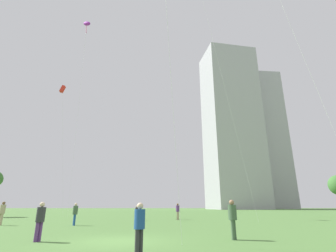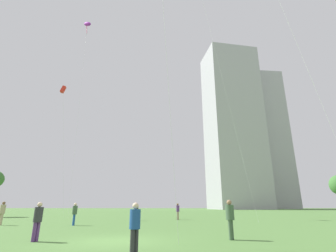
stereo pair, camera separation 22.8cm
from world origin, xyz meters
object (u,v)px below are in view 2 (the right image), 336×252
kite_flying_2 (87,24)px  kite_flying_0 (63,90)px  person_standing_1 (137,212)px  person_standing_6 (75,212)px  distant_highrise_0 (267,138)px  person_standing_4 (2,211)px  person_standing_5 (230,216)px  person_standing_0 (38,218)px  person_standing_3 (135,224)px  distant_highrise_1 (233,125)px  person_standing_2 (178,210)px

kite_flying_2 → kite_flying_0: bearing=-128.0°
person_standing_1 → person_standing_6: person_standing_6 is taller
person_standing_1 → distant_highrise_0: size_ratio=0.02×
person_standing_4 → kite_flying_2: 35.02m
person_standing_5 → kite_flying_2: kite_flying_2 is taller
person_standing_5 → kite_flying_0: kite_flying_0 is taller
person_standing_4 → kite_flying_2: (-0.83, 15.21, 31.53)m
kite_flying_0 → kite_flying_2: size_ratio=0.58×
distant_highrise_0 → kite_flying_0: bearing=-132.0°
person_standing_0 → person_standing_1: 16.33m
person_standing_6 → kite_flying_2: size_ratio=0.05×
person_standing_3 → kite_flying_0: kite_flying_0 is taller
person_standing_4 → distant_highrise_0: distant_highrise_0 is taller
person_standing_0 → person_standing_3: person_standing_0 is taller
person_standing_0 → kite_flying_2: size_ratio=0.05×
person_standing_6 → distant_highrise_1: 101.26m
person_standing_3 → person_standing_2: bearing=-145.3°
person_standing_3 → person_standing_6: (-6.69, 12.67, 0.06)m
person_standing_6 → distant_highrise_0: size_ratio=0.03×
person_standing_4 → person_standing_6: size_ratio=1.06×
person_standing_1 → kite_flying_2: (-11.21, 8.66, 31.72)m
person_standing_0 → person_standing_3: bearing=-91.9°
person_standing_1 → person_standing_4: 12.28m
kite_flying_0 → kite_flying_2: bearing=52.0°
person_standing_6 → kite_flying_2: (-6.92, 15.30, 31.60)m
person_standing_0 → person_standing_2: 19.28m
person_standing_6 → person_standing_0: bearing=-18.5°
person_standing_1 → person_standing_0: bearing=42.6°
person_standing_0 → kite_flying_0: size_ratio=0.09×
person_standing_5 → distant_highrise_0: 125.81m
kite_flying_0 → distant_highrise_1: distant_highrise_1 is taller
person_standing_4 → person_standing_5: 19.10m
person_standing_1 → person_standing_3: size_ratio=0.93×
kite_flying_0 → kite_flying_2: 14.33m
person_standing_0 → person_standing_5: bearing=-54.8°
person_standing_0 → kite_flying_0: bearing=55.6°
distant_highrise_0 → person_standing_6: bearing=-124.9°
kite_flying_2 → person_standing_6: bearing=-65.7°
person_standing_4 → person_standing_0: bearing=154.8°
person_standing_6 → person_standing_5: bearing=21.7°
person_standing_4 → kite_flying_0: size_ratio=0.10×
person_standing_0 → distant_highrise_0: 130.06m
person_standing_3 → distant_highrise_1: size_ratio=0.02×
person_standing_5 → kite_flying_2: bearing=69.2°
person_standing_6 → distant_highrise_0: 122.77m
person_standing_4 → distant_highrise_0: 125.66m
person_standing_2 → distant_highrise_0: distant_highrise_0 is taller
person_standing_1 → kite_flying_0: kite_flying_0 is taller
person_standing_6 → person_standing_2: bearing=104.9°
person_standing_5 → distant_highrise_0: size_ratio=0.03×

